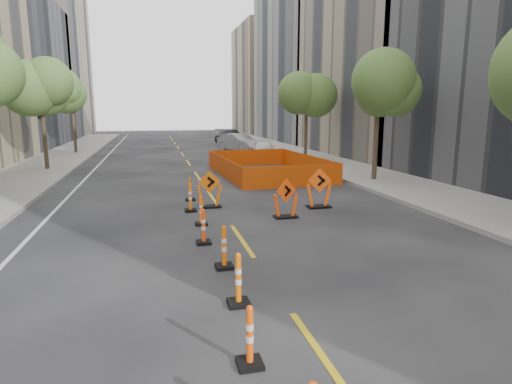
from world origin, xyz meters
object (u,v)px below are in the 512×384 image
object	(u,v)px
channelizer_4	(224,247)
channelizer_6	(201,210)
parked_car_far	(231,137)
channelizer_3	(238,279)
chevron_sign_right	(319,188)
channelizer_7	(190,197)
channelizer_8	(190,189)
chevron_sign_left	(210,189)
channelizer_2	(250,336)
channelizer_5	(203,226)
chevron_sign_center	(286,198)
parked_car_mid	(239,143)
parked_car_near	(264,148)

from	to	relation	value
channelizer_4	channelizer_6	distance (m)	3.83
channelizer_4	parked_car_far	bearing A→B (deg)	79.59
channelizer_3	chevron_sign_right	bearing A→B (deg)	58.28
channelizer_7	parked_car_far	distance (m)	28.70
channelizer_8	channelizer_6	bearing A→B (deg)	-89.81
channelizer_3	channelizer_8	world-z (taller)	channelizer_3
chevron_sign_left	chevron_sign_right	distance (m)	4.02
channelizer_2	channelizer_5	bearing A→B (deg)	89.78
channelizer_5	channelizer_8	world-z (taller)	channelizer_5
channelizer_7	chevron_sign_center	bearing A→B (deg)	-28.41
chevron_sign_right	parked_car_mid	distance (m)	21.88
chevron_sign_left	channelizer_3	bearing A→B (deg)	-98.37
channelizer_8	parked_car_near	world-z (taller)	parked_car_near
channelizer_7	parked_car_far	size ratio (longest dim) A/B	0.19
channelizer_6	chevron_sign_right	distance (m)	4.72
channelizer_7	chevron_sign_right	distance (m)	4.69
channelizer_5	chevron_sign_center	distance (m)	3.72
channelizer_6	parked_car_far	bearing A→B (deg)	78.11
channelizer_4	channelizer_7	distance (m)	5.75
channelizer_6	chevron_sign_left	size ratio (longest dim) A/B	0.68
channelizer_8	parked_car_mid	xyz separation A→B (m)	(5.87, 19.44, 0.30)
channelizer_3	channelizer_6	size ratio (longest dim) A/B	1.07
channelizer_7	chevron_sign_left	world-z (taller)	chevron_sign_left
channelizer_3	channelizer_8	bearing A→B (deg)	90.37
parked_car_near	channelizer_5	bearing A→B (deg)	-97.04
channelizer_2	chevron_sign_center	bearing A→B (deg)	69.20
chevron_sign_left	parked_car_near	world-z (taller)	chevron_sign_left
channelizer_8	chevron_sign_right	world-z (taller)	chevron_sign_right
chevron_sign_left	parked_car_mid	distance (m)	21.54
chevron_sign_left	channelizer_8	bearing A→B (deg)	107.65
channelizer_7	parked_car_far	world-z (taller)	parked_car_far
channelizer_8	channelizer_4	bearing A→B (deg)	-89.16
channelizer_6	parked_car_near	distance (m)	19.59
channelizer_8	parked_car_far	distance (m)	26.80
channelizer_3	chevron_sign_center	size ratio (longest dim) A/B	0.76
channelizer_6	channelizer_7	xyz separation A→B (m)	(-0.17, 1.92, 0.04)
channelizer_6	chevron_sign_right	xyz separation A→B (m)	(4.49, 1.43, 0.26)
parked_car_mid	channelizer_2	bearing A→B (deg)	-125.88
channelizer_7	channelizer_8	xyz separation A→B (m)	(0.15, 1.92, -0.04)
channelizer_2	channelizer_8	size ratio (longest dim) A/B	0.97
channelizer_2	channelizer_3	distance (m)	1.93
channelizer_8	channelizer_2	bearing A→B (deg)	-90.78
channelizer_8	parked_car_mid	distance (m)	20.31
channelizer_5	channelizer_6	xyz separation A→B (m)	(0.15, 1.92, -0.01)
channelizer_5	chevron_sign_right	xyz separation A→B (m)	(4.64, 3.35, 0.24)
channelizer_3	channelizer_8	size ratio (longest dim) A/B	1.07
chevron_sign_center	channelizer_6	bearing A→B (deg)	164.60
channelizer_4	parked_car_far	size ratio (longest dim) A/B	0.18
channelizer_2	chevron_sign_right	world-z (taller)	chevron_sign_right
channelizer_5	channelizer_8	bearing A→B (deg)	88.67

